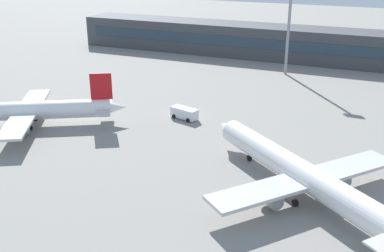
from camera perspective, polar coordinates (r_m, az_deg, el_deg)
ground_plane at (r=72.93m, az=4.34°, el=-2.88°), size 400.00×400.00×0.00m
terminal_building at (r=132.87m, az=14.03°, el=9.74°), size 137.65×12.13×9.00m
airplane_near at (r=60.30m, az=13.34°, el=-5.75°), size 32.69×27.73×9.79m
airplane_mid at (r=86.58m, az=-20.60°, el=1.74°), size 33.63×24.48×9.23m
service_van_white at (r=85.10m, az=-0.93°, el=1.61°), size 5.54×3.34×2.08m
floodlight_tower_east at (r=115.65m, az=12.02°, el=13.55°), size 3.20×0.80×26.00m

